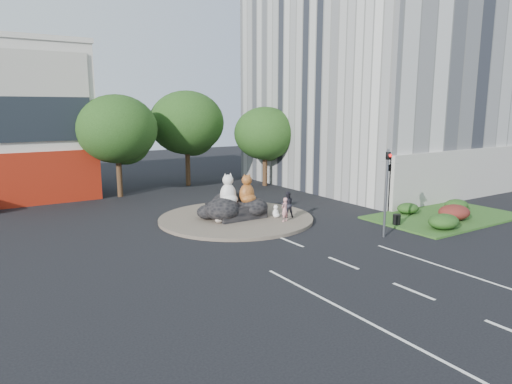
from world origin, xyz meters
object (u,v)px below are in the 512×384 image
at_px(cat_white, 228,189).
at_px(cat_tabby, 247,189).
at_px(litter_bin, 397,219).
at_px(pedestrian_dark, 287,204).
at_px(kitten_calico, 219,215).
at_px(kitten_white, 276,211).
at_px(pedestrian_pink, 285,210).

height_order(cat_white, cat_tabby, cat_white).
height_order(cat_white, litter_bin, cat_white).
relative_size(cat_white, litter_bin, 3.20).
height_order(cat_tabby, pedestrian_dark, cat_tabby).
relative_size(cat_white, kitten_calico, 1.99).
height_order(kitten_white, pedestrian_pink, pedestrian_pink).
height_order(kitten_white, pedestrian_dark, pedestrian_dark).
relative_size(pedestrian_pink, pedestrian_dark, 0.88).
bearing_deg(cat_tabby, kitten_calico, 179.22).
xyz_separation_m(cat_white, cat_tabby, (1.17, -0.40, -0.03)).
distance_m(cat_tabby, pedestrian_pink, 2.86).
distance_m(kitten_calico, pedestrian_dark, 4.59).
bearing_deg(kitten_calico, pedestrian_pink, 8.72).
bearing_deg(litter_bin, pedestrian_pink, 143.31).
bearing_deg(cat_white, pedestrian_dark, -31.25).
height_order(pedestrian_pink, litter_bin, pedestrian_pink).
xyz_separation_m(kitten_calico, kitten_white, (3.78, -0.77, -0.09)).
bearing_deg(kitten_calico, litter_bin, 3.11).
relative_size(kitten_calico, pedestrian_dark, 0.60).
height_order(cat_white, pedestrian_dark, cat_white).
bearing_deg(litter_bin, cat_tabby, 137.56).
distance_m(pedestrian_pink, pedestrian_dark, 1.11).
xyz_separation_m(cat_tabby, pedestrian_dark, (2.19, -1.44, -1.03)).
height_order(cat_white, kitten_white, cat_white).
distance_m(kitten_white, pedestrian_pink, 1.20).
height_order(cat_white, pedestrian_pink, cat_white).
relative_size(pedestrian_pink, litter_bin, 2.37).
bearing_deg(pedestrian_dark, cat_tabby, -16.56).
bearing_deg(pedestrian_pink, cat_white, -63.52).
xyz_separation_m(kitten_calico, litter_bin, (9.18, -6.04, -0.27)).
bearing_deg(cat_tabby, kitten_white, -43.37).
relative_size(kitten_calico, pedestrian_pink, 0.68).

